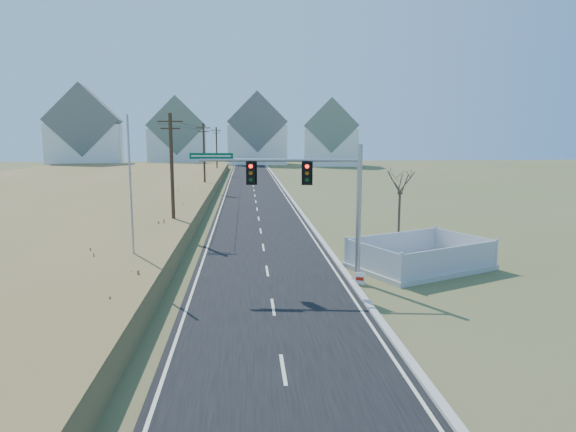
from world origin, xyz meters
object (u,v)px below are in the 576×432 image
(open_sign, at_px, (360,279))
(bare_tree, at_px, (400,181))
(traffic_signal_mast, at_px, (322,198))
(flagpole, at_px, (132,214))
(fence_enclosure, at_px, (420,263))

(open_sign, relative_size, bare_tree, 0.11)
(traffic_signal_mast, xyz_separation_m, flagpole, (-9.66, 1.59, -0.94))
(traffic_signal_mast, height_order, fence_enclosure, traffic_signal_mast)
(open_sign, distance_m, bare_tree, 11.42)
(traffic_signal_mast, distance_m, flagpole, 9.83)
(open_sign, height_order, flagpole, flagpole)
(fence_enclosure, relative_size, bare_tree, 1.58)
(traffic_signal_mast, height_order, open_sign, traffic_signal_mast)
(traffic_signal_mast, height_order, flagpole, flagpole)
(traffic_signal_mast, relative_size, flagpole, 1.03)
(fence_enclosure, xyz_separation_m, bare_tree, (0.74, 6.56, 4.07))
(fence_enclosure, xyz_separation_m, open_sign, (-4.09, -2.97, 0.02))
(fence_enclosure, bearing_deg, traffic_signal_mast, 175.32)
(traffic_signal_mast, bearing_deg, flagpole, 178.47)
(bare_tree, bearing_deg, traffic_signal_mast, -127.39)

